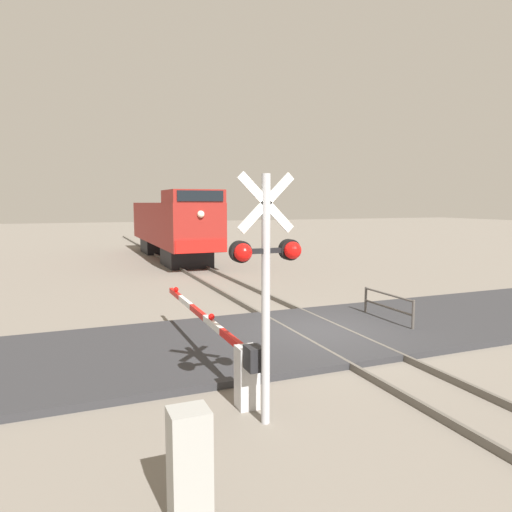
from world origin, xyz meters
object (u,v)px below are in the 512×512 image
(crossing_signal, at_px, (266,271))
(utility_cabinet, at_px, (190,467))
(crossing_gate, at_px, (228,348))
(locomotive, at_px, (172,225))
(guard_railing, at_px, (388,304))

(crossing_signal, height_order, utility_cabinet, crossing_signal)
(crossing_signal, xyz_separation_m, crossing_gate, (-0.07, 1.71, -1.75))
(locomotive, distance_m, guard_railing, 18.84)
(crossing_signal, height_order, guard_railing, crossing_signal)
(locomotive, bearing_deg, utility_cabinet, -101.69)
(crossing_gate, distance_m, utility_cabinet, 3.95)
(crossing_gate, height_order, guard_railing, crossing_gate)
(crossing_gate, height_order, utility_cabinet, utility_cabinet)
(crossing_gate, bearing_deg, utility_cabinet, -114.95)
(crossing_gate, distance_m, guard_railing, 6.45)
(utility_cabinet, xyz_separation_m, guard_railing, (7.53, 6.24, -0.05))
(utility_cabinet, bearing_deg, guard_railing, 39.66)
(crossing_signal, bearing_deg, locomotive, 81.57)
(locomotive, bearing_deg, crossing_signal, -98.43)
(locomotive, bearing_deg, crossing_gate, -99.29)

